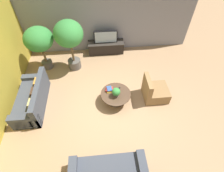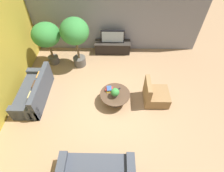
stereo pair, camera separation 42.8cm
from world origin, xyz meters
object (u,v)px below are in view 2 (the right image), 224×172
object	(u,v)px
potted_palm_corner	(75,34)
armchair_wicker	(155,95)
couch_by_wall	(35,92)
potted_palm_tall	(46,36)
coffee_table	(115,96)
potted_plant_tabletop	(115,92)
television	(113,37)
media_console	(113,47)

from	to	relation	value
potted_palm_corner	armchair_wicker	bearing A→B (deg)	-33.07
couch_by_wall	potted_palm_tall	xyz separation A→B (m)	(0.16, 1.86, 0.96)
coffee_table	potted_palm_tall	bearing A→B (deg)	141.87
potted_plant_tabletop	coffee_table	bearing A→B (deg)	89.81
coffee_table	potted_plant_tabletop	distance (m)	0.31
television	armchair_wicker	bearing A→B (deg)	-61.69
television	potted_plant_tabletop	size ratio (longest dim) A/B	2.99
coffee_table	armchair_wicker	world-z (taller)	armchair_wicker
potted_plant_tabletop	potted_palm_tall	bearing A→B (deg)	140.71
media_console	potted_palm_corner	world-z (taller)	potted_palm_corner
potted_palm_tall	potted_plant_tabletop	xyz separation A→B (m)	(2.54, -2.08, -0.67)
couch_by_wall	potted_palm_tall	size ratio (longest dim) A/B	1.07
coffee_table	television	bearing A→B (deg)	92.60
armchair_wicker	potted_palm_tall	bearing A→B (deg)	63.62
potted_palm_tall	potted_plant_tabletop	world-z (taller)	potted_palm_tall
couch_by_wall	potted_plant_tabletop	xyz separation A→B (m)	(2.70, -0.21, 0.30)
coffee_table	armchair_wicker	size ratio (longest dim) A/B	1.13
armchair_wicker	potted_plant_tabletop	distance (m)	1.36
coffee_table	armchair_wicker	bearing A→B (deg)	3.45
potted_palm_tall	potted_palm_corner	distance (m)	1.11
television	couch_by_wall	distance (m)	3.71
potted_palm_tall	couch_by_wall	bearing A→B (deg)	-94.98
armchair_wicker	couch_by_wall	bearing A→B (deg)	89.33
armchair_wicker	television	bearing A→B (deg)	28.31
armchair_wicker	potted_palm_tall	distance (m)	4.41
television	coffee_table	world-z (taller)	television
potted_palm_tall	coffee_table	bearing A→B (deg)	-38.13
armchair_wicker	potted_palm_tall	xyz separation A→B (m)	(-3.85, 1.91, 0.98)
media_console	potted_plant_tabletop	world-z (taller)	potted_plant_tabletop
television	potted_plant_tabletop	distance (m)	2.85
coffee_table	couch_by_wall	size ratio (longest dim) A/B	0.53
media_console	couch_by_wall	xyz separation A→B (m)	(-2.57, -2.63, 0.02)
coffee_table	couch_by_wall	world-z (taller)	couch_by_wall
coffee_table	potted_plant_tabletop	bearing A→B (deg)	-90.19
potted_palm_tall	media_console	bearing A→B (deg)	17.68
television	couch_by_wall	xyz separation A→B (m)	(-2.57, -2.63, -0.48)
couch_by_wall	potted_plant_tabletop	bearing A→B (deg)	85.54
television	armchair_wicker	xyz separation A→B (m)	(1.44, -2.68, -0.49)
couch_by_wall	potted_palm_tall	distance (m)	2.10
television	potted_palm_corner	world-z (taller)	potted_palm_corner
coffee_table	couch_by_wall	bearing A→B (deg)	177.32
television	potted_palm_tall	distance (m)	2.58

